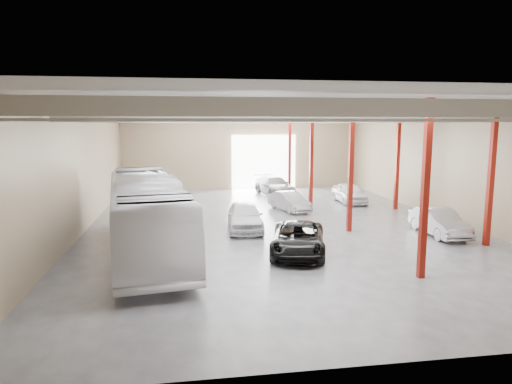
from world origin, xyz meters
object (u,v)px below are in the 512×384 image
object	(u,v)px
black_sedan	(298,239)
car_row_a	(245,216)
car_row_c	(274,185)
car_row_b	(289,201)
car_right_far	(349,193)
coach_bus	(146,214)
car_right_near	(439,222)

from	to	relation	value
black_sedan	car_row_a	bearing A→B (deg)	124.55
black_sedan	car_row_c	size ratio (longest dim) A/B	0.98
car_row_b	car_row_c	size ratio (longest dim) A/B	0.75
car_row_c	car_right_far	distance (m)	6.97
car_row_b	car_row_c	distance (m)	7.51
black_sedan	car_row_c	distance (m)	18.20
coach_bus	car_row_b	size ratio (longest dim) A/B	3.28
car_row_c	car_right_far	world-z (taller)	car_row_c
black_sedan	car_right_near	bearing A→B (deg)	30.83
car_right_near	car_row_c	bearing A→B (deg)	113.30
car_right_far	car_row_c	bearing A→B (deg)	135.50
coach_bus	black_sedan	distance (m)	7.19
car_row_b	car_row_a	bearing A→B (deg)	-141.59
black_sedan	car_row_c	bearing A→B (deg)	97.64
coach_bus	black_sedan	size ratio (longest dim) A/B	2.53
car_right_far	black_sedan	bearing A→B (deg)	-118.54
coach_bus	car_right_far	xyz separation A→B (m)	(14.32, 11.73, -1.08)
car_row_c	coach_bus	bearing A→B (deg)	-130.84
coach_bus	car_row_b	world-z (taller)	coach_bus
car_row_c	car_right_near	xyz separation A→B (m)	(6.04, -15.69, -0.04)
car_right_near	car_right_far	size ratio (longest dim) A/B	1.00
car_row_a	black_sedan	bearing A→B (deg)	-66.86
car_row_b	car_right_far	bearing A→B (deg)	9.83
black_sedan	car_right_near	world-z (taller)	car_right_near
car_row_b	car_right_far	xyz separation A→B (m)	(5.31, 2.55, 0.09)
car_row_a	car_row_b	world-z (taller)	car_row_a
coach_bus	car_right_near	distance (m)	15.53
black_sedan	car_right_near	size ratio (longest dim) A/B	1.17
car_right_near	coach_bus	bearing A→B (deg)	-174.10
black_sedan	car_row_a	distance (m)	5.51
coach_bus	car_right_near	bearing A→B (deg)	-4.57
black_sedan	car_row_b	xyz separation A→B (m)	(2.04, 10.53, -0.06)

